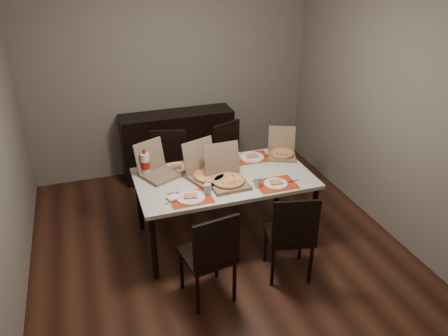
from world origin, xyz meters
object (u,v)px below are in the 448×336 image
(dining_table, at_px, (224,182))
(pizza_box_center, at_px, (227,178))
(chair_far_left, at_px, (169,167))
(sideboard, at_px, (178,144))
(chair_near_left, at_px, (211,254))
(chair_far_right, at_px, (232,157))
(dip_bowl, at_px, (228,165))
(soda_bottle, at_px, (145,164))
(chair_near_right, at_px, (291,233))

(dining_table, bearing_deg, pizza_box_center, -96.38)
(pizza_box_center, bearing_deg, chair_far_left, 110.75)
(sideboard, relative_size, chair_far_left, 1.61)
(chair_near_left, bearing_deg, chair_far_right, 64.92)
(chair_far_left, relative_size, chair_far_right, 1.00)
(chair_far_right, height_order, pizza_box_center, pizza_box_center)
(dining_table, height_order, pizza_box_center, pizza_box_center)
(chair_far_left, bearing_deg, chair_near_left, -90.45)
(pizza_box_center, distance_m, dip_bowl, 0.39)
(chair_far_left, relative_size, pizza_box_center, 2.20)
(chair_far_left, xyz_separation_m, chair_far_right, (0.81, 0.01, 0.00))
(dip_bowl, bearing_deg, soda_bottle, 174.53)
(dining_table, xyz_separation_m, dip_bowl, (0.12, 0.22, 0.08))
(pizza_box_center, xyz_separation_m, soda_bottle, (-0.74, 0.45, 0.06))
(dip_bowl, distance_m, soda_bottle, 0.89)
(chair_far_left, bearing_deg, chair_near_right, -65.23)
(dining_table, xyz_separation_m, chair_near_right, (0.38, -0.82, -0.17))
(sideboard, relative_size, dining_table, 0.83)
(chair_near_right, xyz_separation_m, chair_far_left, (-0.78, 1.69, 0.00))
(chair_near_right, xyz_separation_m, chair_far_right, (0.03, 1.71, 0.00))
(dining_table, xyz_separation_m, pizza_box_center, (-0.02, -0.15, 0.12))
(sideboard, bearing_deg, chair_far_left, -110.41)
(chair_near_left, height_order, chair_far_right, same)
(chair_near_left, bearing_deg, pizza_box_center, 61.35)
(chair_near_left, bearing_deg, dip_bowl, 63.88)
(chair_near_left, relative_size, soda_bottle, 3.26)
(dip_bowl, bearing_deg, pizza_box_center, -110.69)
(chair_far_left, xyz_separation_m, pizza_box_center, (0.39, -1.02, 0.30))
(chair_far_right, bearing_deg, chair_far_left, -179.03)
(sideboard, relative_size, dip_bowl, 12.39)
(chair_far_left, height_order, soda_bottle, soda_bottle)
(chair_near_right, relative_size, chair_far_right, 1.00)
(chair_far_left, distance_m, soda_bottle, 0.76)
(soda_bottle, bearing_deg, dining_table, -21.74)
(dining_table, xyz_separation_m, chair_far_left, (-0.40, 0.87, -0.17))
(pizza_box_center, bearing_deg, soda_bottle, 148.79)
(chair_far_right, distance_m, dip_bowl, 0.77)
(sideboard, distance_m, chair_near_left, 2.52)
(dining_table, relative_size, pizza_box_center, 4.25)
(chair_far_left, xyz_separation_m, dip_bowl, (0.52, -0.65, 0.25))
(chair_near_right, bearing_deg, pizza_box_center, 120.36)
(sideboard, xyz_separation_m, soda_bottle, (-0.63, -1.32, 0.42))
(dining_table, distance_m, pizza_box_center, 0.19)
(sideboard, height_order, chair_far_right, chair_far_right)
(soda_bottle, bearing_deg, chair_far_right, 26.61)
(dip_bowl, height_order, soda_bottle, soda_bottle)
(chair_near_left, distance_m, soda_bottle, 1.28)
(pizza_box_center, height_order, soda_bottle, pizza_box_center)
(chair_far_right, bearing_deg, dip_bowl, -113.34)
(chair_near_right, bearing_deg, sideboard, 101.59)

